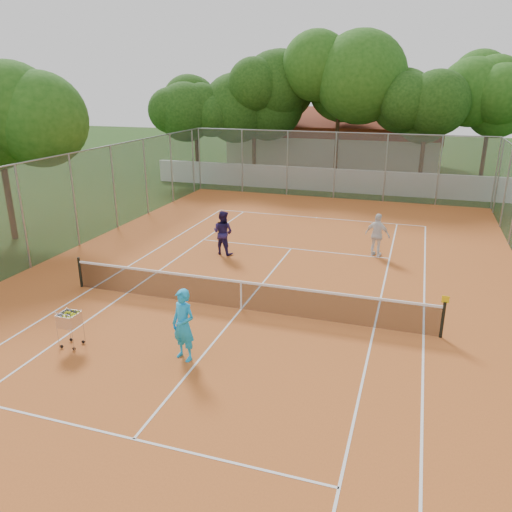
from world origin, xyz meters
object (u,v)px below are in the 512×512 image
(clubhouse, at_px, (335,141))
(ball_hopper, at_px, (70,328))
(tennis_net, at_px, (241,295))
(player_near, at_px, (183,325))
(player_far_left, at_px, (223,233))
(player_far_right, at_px, (377,235))

(clubhouse, height_order, ball_hopper, clubhouse)
(tennis_net, distance_m, ball_hopper, 5.08)
(player_near, xyz_separation_m, ball_hopper, (-3.18, -0.37, -0.42))
(player_far_left, xyz_separation_m, ball_hopper, (-1.03, -8.49, -0.39))
(clubhouse, xyz_separation_m, ball_hopper, (-1.56, -32.62, -1.65))
(tennis_net, relative_size, clubhouse, 0.72)
(player_far_left, xyz_separation_m, player_far_right, (6.08, 1.71, -0.03))
(tennis_net, bearing_deg, player_near, -96.69)
(player_near, distance_m, player_far_right, 10.59)
(clubhouse, relative_size, ball_hopper, 15.36)
(player_far_right, distance_m, ball_hopper, 12.44)
(clubhouse, distance_m, ball_hopper, 32.70)
(ball_hopper, bearing_deg, clubhouse, 87.92)
(player_far_right, bearing_deg, clubhouse, -57.94)
(player_near, relative_size, player_far_right, 1.07)
(tennis_net, xyz_separation_m, clubhouse, (-2.00, 29.00, 1.69))
(player_far_left, bearing_deg, ball_hopper, 94.31)
(tennis_net, distance_m, player_near, 3.30)
(tennis_net, xyz_separation_m, player_near, (-0.38, -3.25, 0.47))
(player_far_right, bearing_deg, tennis_net, 79.83)
(player_near, bearing_deg, ball_hopper, -154.74)
(clubhouse, relative_size, player_far_right, 9.21)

